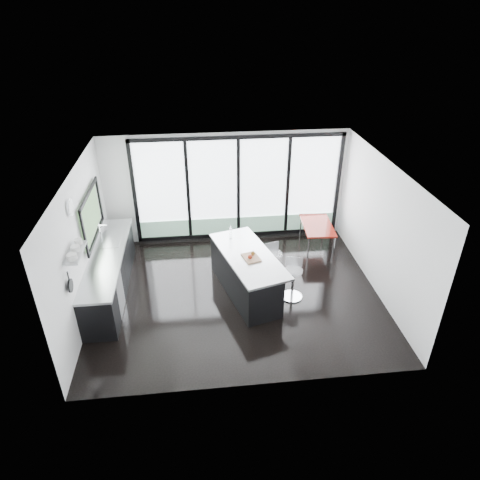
{
  "coord_description": "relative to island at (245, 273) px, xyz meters",
  "views": [
    {
      "loc": [
        -0.76,
        -7.36,
        5.59
      ],
      "look_at": [
        0.1,
        0.3,
        1.15
      ],
      "focal_mm": 32.0,
      "sensor_mm": 36.0,
      "label": 1
    }
  ],
  "objects": [
    {
      "name": "red_table",
      "position": [
        2.01,
        1.63,
        -0.14
      ],
      "size": [
        0.8,
        1.29,
        0.66
      ],
      "primitive_type": "cube",
      "rotation": [
        0.0,
        0.0,
        -0.07
      ],
      "color": "maroon",
      "rests_on": "floor"
    },
    {
      "name": "counter_cabinets",
      "position": [
        -2.85,
        0.34,
        -0.01
      ],
      "size": [
        0.69,
        3.24,
        1.36
      ],
      "color": "black",
      "rests_on": "floor"
    },
    {
      "name": "wall_back",
      "position": [
        0.1,
        2.41,
        0.8
      ],
      "size": [
        6.0,
        0.09,
        2.8
      ],
      "color": "silver",
      "rests_on": "ground"
    },
    {
      "name": "wall_front",
      "position": [
        -0.18,
        -2.55,
        0.93
      ],
      "size": [
        6.0,
        0.0,
        2.8
      ],
      "primitive_type": "cube",
      "color": "silver",
      "rests_on": "ground"
    },
    {
      "name": "floor",
      "position": [
        -0.18,
        -0.05,
        -0.47
      ],
      "size": [
        6.0,
        5.0,
        0.0
      ],
      "primitive_type": "cube",
      "color": "black",
      "rests_on": "ground"
    },
    {
      "name": "ceiling",
      "position": [
        -0.18,
        -0.05,
        2.33
      ],
      "size": [
        6.0,
        5.0,
        0.0
      ],
      "primitive_type": "cube",
      "color": "white",
      "rests_on": "wall_back"
    },
    {
      "name": "bar_stool_near",
      "position": [
        0.97,
        -0.31,
        -0.12
      ],
      "size": [
        0.54,
        0.54,
        0.7
      ],
      "primitive_type": "cylinder",
      "rotation": [
        0.0,
        0.0,
        -0.26
      ],
      "color": "silver",
      "rests_on": "floor"
    },
    {
      "name": "bar_stool_far",
      "position": [
        0.71,
        0.45,
        -0.14
      ],
      "size": [
        0.49,
        0.49,
        0.65
      ],
      "primitive_type": "cylinder",
      "rotation": [
        0.0,
        0.0,
        0.24
      ],
      "color": "silver",
      "rests_on": "floor"
    },
    {
      "name": "wall_right",
      "position": [
        2.82,
        -0.05,
        0.93
      ],
      "size": [
        0.0,
        5.0,
        2.8
      ],
      "primitive_type": "cube",
      "color": "silver",
      "rests_on": "ground"
    },
    {
      "name": "island",
      "position": [
        0.0,
        0.0,
        0.0
      ],
      "size": [
        1.53,
        2.44,
        1.2
      ],
      "color": "black",
      "rests_on": "floor"
    },
    {
      "name": "wall_left",
      "position": [
        -3.15,
        0.22,
        1.09
      ],
      "size": [
        0.26,
        5.0,
        2.8
      ],
      "color": "silver",
      "rests_on": "ground"
    }
  ]
}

